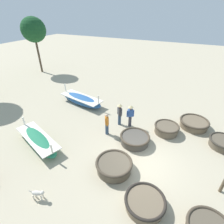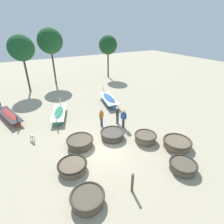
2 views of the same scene
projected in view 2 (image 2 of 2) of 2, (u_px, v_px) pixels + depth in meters
name	position (u px, v px, depth m)	size (l,w,h in m)	color
ground_plane	(100.00, 149.00, 12.22)	(80.00, 80.00, 0.00)	tan
coracle_center	(72.00, 166.00, 10.35)	(1.77, 1.77, 0.51)	brown
coracle_upturned	(145.00, 137.00, 12.94)	(1.65, 1.65, 0.60)	brown
coracle_front_right	(80.00, 142.00, 12.43)	(1.92, 1.92, 0.61)	brown
coracle_tilted	(112.00, 134.00, 13.34)	(1.87, 1.87, 0.56)	#4C473F
coracle_weathered	(183.00, 166.00, 10.36)	(1.64, 1.64, 0.53)	brown
coracle_beside_post	(88.00, 198.00, 8.41)	(1.72, 1.72, 0.54)	brown
coracle_nearest	(177.00, 143.00, 12.34)	(1.99, 1.99, 0.56)	brown
long_boat_red_hull	(109.00, 100.00, 19.21)	(2.05, 4.49, 1.38)	#285693
long_boat_white_hull	(9.00, 116.00, 15.94)	(2.23, 4.85, 1.14)	maroon
long_boat_blue_hull	(59.00, 114.00, 16.30)	(2.41, 4.21, 1.14)	#237551
fisherman_by_coracle	(101.00, 117.00, 14.67)	(0.46, 0.37, 1.57)	#2D425B
fisherman_with_hat	(124.00, 117.00, 14.46)	(0.37, 0.46, 1.67)	#383842
fisherman_hauling	(118.00, 114.00, 15.00)	(0.39, 0.41, 1.67)	#2D425B
dog	(32.00, 137.00, 12.95)	(0.36, 0.66, 0.55)	beige
mooring_post_mid_beach	(132.00, 183.00, 8.88)	(0.14, 0.14, 1.17)	brown
tree_rightmost	(50.00, 41.00, 23.19)	(3.33, 3.33, 7.58)	#4C3D2D
tree_center	(108.00, 45.00, 26.99)	(2.85, 2.85, 6.48)	#4C3D2D
tree_left_mid	(21.00, 48.00, 20.52)	(3.03, 3.03, 6.90)	#4C3D2D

